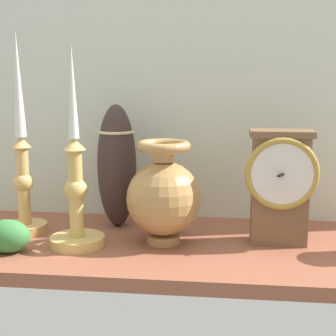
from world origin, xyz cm
name	(u,v)px	position (x,y,z in cm)	size (l,w,h in cm)	color
ground_plane	(170,248)	(0.00, 0.00, -1.20)	(100.00, 36.00, 2.40)	brown
back_wall	(180,67)	(0.00, 18.50, 32.50)	(120.00, 2.00, 65.00)	silver
mantel_clock	(280,184)	(19.93, 1.60, 11.12)	(12.99, 8.79, 20.94)	brown
candlestick_tall_left	(76,196)	(-16.44, -4.21, 9.34)	(9.91, 9.91, 36.05)	tan
candlestick_tall_center	(23,171)	(-29.04, 2.45, 12.45)	(8.46, 8.46, 38.96)	tan
brass_vase_bulbous	(164,196)	(-1.08, -0.61, 8.98)	(13.67, 13.67, 19.00)	#B0834B
tall_ceramic_vase	(117,166)	(-11.84, 8.99, 12.65)	(7.91, 7.91, 25.03)	#352825
ivy_sprig	(7,236)	(-27.57, -8.98, 2.95)	(8.19, 5.74, 5.90)	#387D3D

